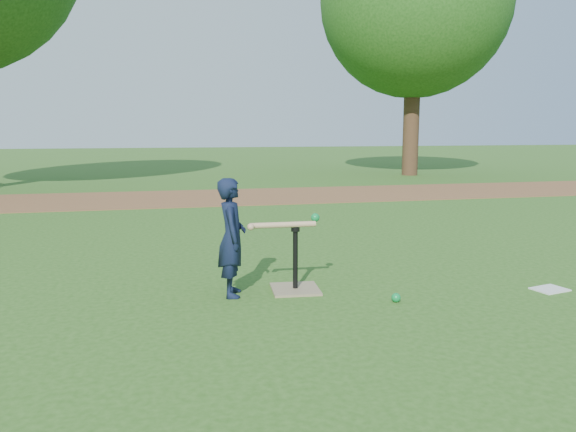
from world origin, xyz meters
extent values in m
plane|color=#285116|center=(0.00, 0.00, 0.00)|extent=(80.00, 80.00, 0.00)
cube|color=brown|center=(0.00, 7.50, 0.01)|extent=(24.00, 3.00, 0.01)
imported|color=black|center=(-0.71, 0.25, 0.53)|extent=(0.30, 0.41, 1.05)
sphere|color=#0B8138|center=(0.63, -0.27, 0.04)|extent=(0.08, 0.08, 0.08)
cube|color=silver|center=(2.18, -0.25, 0.01)|extent=(0.34, 0.29, 0.01)
cube|color=#8B7858|center=(-0.13, 0.27, 0.01)|extent=(0.46, 0.46, 0.02)
cylinder|color=black|center=(-0.13, 0.27, 0.30)|extent=(0.05, 0.05, 0.55)
cylinder|color=black|center=(-0.13, 0.27, 0.58)|extent=(0.08, 0.08, 0.06)
cylinder|color=tan|center=(-0.25, 0.25, 0.62)|extent=(0.60, 0.07, 0.05)
sphere|color=tan|center=(-0.55, 0.21, 0.62)|extent=(0.06, 0.06, 0.06)
sphere|color=#0B8138|center=(0.07, 0.29, 0.67)|extent=(0.08, 0.08, 0.08)
cylinder|color=#382316|center=(6.50, 12.00, 1.71)|extent=(0.50, 0.50, 3.42)
sphere|color=#285B19|center=(6.50, 12.00, 5.30)|extent=(5.80, 5.80, 5.80)
camera|label=1|loc=(-1.32, -4.60, 1.48)|focal=35.00mm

